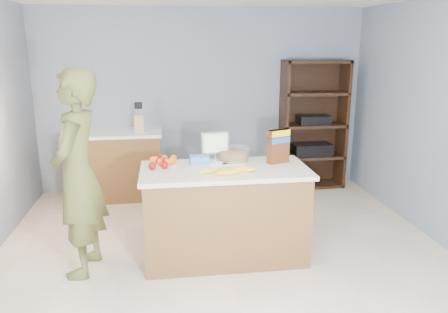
{
  "coord_description": "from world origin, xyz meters",
  "views": [
    {
      "loc": [
        -0.55,
        -3.56,
        2.03
      ],
      "look_at": [
        0.0,
        0.35,
        1.0
      ],
      "focal_mm": 35.0,
      "sensor_mm": 36.0,
      "label": 1
    }
  ],
  "objects": [
    {
      "name": "salad_bowl",
      "position": [
        0.13,
        0.56,
        0.96
      ],
      "size": [
        0.3,
        0.3,
        0.13
      ],
      "color": "#267219",
      "rests_on": "counter_peninsula"
    },
    {
      "name": "blue_carton",
      "position": [
        -0.22,
        0.49,
        0.94
      ],
      "size": [
        0.18,
        0.13,
        0.08
      ],
      "primitive_type": "cube",
      "rotation": [
        0.0,
        0.0,
        0.04
      ],
      "color": "blue",
      "rests_on": "counter_peninsula"
    },
    {
      "name": "back_cabinet",
      "position": [
        -1.2,
        2.2,
        0.45
      ],
      "size": [
        1.24,
        0.62,
        0.9
      ],
      "color": "brown",
      "rests_on": "ground"
    },
    {
      "name": "shelving_unit",
      "position": [
        1.55,
        2.35,
        0.86
      ],
      "size": [
        0.9,
        0.4,
        1.8
      ],
      "color": "black",
      "rests_on": "ground"
    },
    {
      "name": "oranges",
      "position": [
        -0.55,
        0.54,
        0.93
      ],
      "size": [
        0.27,
        0.22,
        0.07
      ],
      "color": "orange",
      "rests_on": "counter_peninsula"
    },
    {
      "name": "floor",
      "position": [
        0.0,
        0.0,
        0.0
      ],
      "size": [
        4.5,
        5.0,
        0.02
      ],
      "primitive_type": "cube",
      "color": "beige",
      "rests_on": "ground"
    },
    {
      "name": "tv",
      "position": [
        -0.05,
        0.62,
        1.06
      ],
      "size": [
        0.28,
        0.12,
        0.28
      ],
      "color": "silver",
      "rests_on": "counter_peninsula"
    },
    {
      "name": "counter_peninsula",
      "position": [
        0.0,
        0.3,
        0.42
      ],
      "size": [
        1.56,
        0.76,
        0.9
      ],
      "color": "brown",
      "rests_on": "ground"
    },
    {
      "name": "cereal_box",
      "position": [
        0.54,
        0.42,
        1.09
      ],
      "size": [
        0.23,
        0.16,
        0.33
      ],
      "color": "#592B14",
      "rests_on": "counter_peninsula"
    },
    {
      "name": "walls",
      "position": [
        0.0,
        0.0,
        1.65
      ],
      "size": [
        4.52,
        5.02,
        2.51
      ],
      "color": "gray",
      "rests_on": "ground"
    },
    {
      "name": "person",
      "position": [
        -1.31,
        0.23,
        0.92
      ],
      "size": [
        0.52,
        0.72,
        1.84
      ],
      "primitive_type": "imported",
      "rotation": [
        0.0,
        0.0,
        -1.7
      ],
      "color": "brown",
      "rests_on": "ground"
    },
    {
      "name": "bananas",
      "position": [
        0.04,
        0.14,
        0.92
      ],
      "size": [
        0.54,
        0.17,
        0.05
      ],
      "color": "yellow",
      "rests_on": "counter_peninsula"
    },
    {
      "name": "knife_block",
      "position": [
        -0.86,
        2.16,
        1.02
      ],
      "size": [
        0.12,
        0.1,
        0.31
      ],
      "color": "tan",
      "rests_on": "back_cabinet"
    },
    {
      "name": "envelopes",
      "position": [
        0.03,
        0.43,
        0.9
      ],
      "size": [
        0.39,
        0.22,
        0.0
      ],
      "color": "white",
      "rests_on": "counter_peninsula"
    },
    {
      "name": "apples",
      "position": [
        -0.59,
        0.43,
        0.94
      ],
      "size": [
        0.19,
        0.27,
        0.07
      ],
      "color": "maroon",
      "rests_on": "counter_peninsula"
    }
  ]
}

